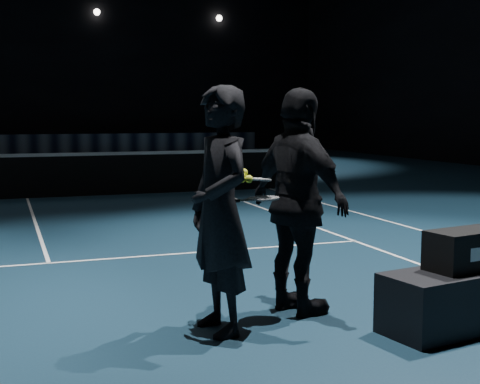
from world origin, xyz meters
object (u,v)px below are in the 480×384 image
object	(u,v)px
player_b	(299,202)
tennis_balls	(245,177)
racket_bag	(473,249)
racket_lower	(264,198)
player_a	(220,211)
racket_upper	(256,179)
player_bench	(471,297)

from	to	relation	value
player_b	tennis_balls	world-z (taller)	player_b
racket_bag	racket_lower	distance (m)	1.78
player_b	tennis_balls	size ratio (longest dim) A/B	16.59
player_a	racket_lower	distance (m)	0.45
racket_lower	racket_upper	distance (m)	0.17
player_bench	tennis_balls	distance (m)	2.14
racket_upper	tennis_balls	xyz separation A→B (m)	(-0.13, -0.08, 0.03)
player_bench	player_b	xyz separation A→B (m)	(-1.21, 0.82, 0.75)
player_a	tennis_balls	xyz separation A→B (m)	(0.24, 0.08, 0.25)
player_bench	player_a	size ratio (longest dim) A/B	0.82
player_bench	racket_upper	xyz separation A→B (m)	(-1.65, 0.72, 0.98)
tennis_balls	racket_upper	bearing A→B (deg)	31.08
racket_bag	player_a	xyz separation A→B (m)	(-2.02, 0.56, 0.34)
player_a	tennis_balls	size ratio (longest dim) A/B	16.59
player_a	racket_lower	world-z (taller)	player_a
racket_lower	racket_bag	bearing A→B (deg)	-41.22
player_bench	racket_bag	bearing A→B (deg)	0.00
player_a	racket_upper	size ratio (longest dim) A/B	2.93
player_b	tennis_balls	bearing A→B (deg)	91.05
racket_bag	player_a	world-z (taller)	player_a
racket_bag	player_b	world-z (taller)	player_b
player_a	player_bench	bearing A→B (deg)	65.73
player_bench	racket_bag	xyz separation A→B (m)	(0.00, 0.00, 0.41)
racket_bag	racket_upper	size ratio (longest dim) A/B	1.20
racket_lower	player_a	bearing A→B (deg)	180.00
racket_lower	racket_upper	size ratio (longest dim) A/B	1.00
player_bench	racket_lower	size ratio (longest dim) A/B	2.40
player_b	tennis_balls	xyz separation A→B (m)	(-0.57, -0.17, 0.25)
racket_upper	racket_lower	bearing A→B (deg)	-42.66
player_bench	racket_bag	world-z (taller)	racket_bag
racket_upper	tennis_balls	distance (m)	0.15
player_b	racket_upper	size ratio (longest dim) A/B	2.93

